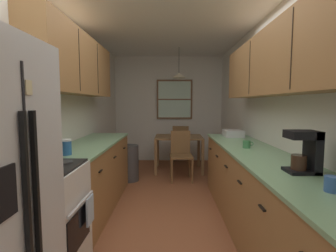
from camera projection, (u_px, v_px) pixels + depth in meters
ground_plane at (167, 202)px, 3.56m from camera, size 12.00×12.00×0.00m
wall_left at (71, 114)px, 3.46m from camera, size 0.10×9.00×2.55m
wall_right at (263, 114)px, 3.43m from camera, size 0.10×9.00×2.55m
wall_back at (168, 109)px, 6.08m from camera, size 4.40×0.10×2.55m
ceiling_slab at (167, 16)px, 3.32m from camera, size 4.40×9.00×0.08m
stove_range at (39, 222)px, 1.97m from camera, size 0.66×0.65×1.10m
microwave_over_range at (17, 71)px, 1.86m from camera, size 0.39×0.56×0.30m
counter_left at (92, 175)px, 3.32m from camera, size 0.64×2.05×0.90m
upper_cabinets_left at (77, 65)px, 3.14m from camera, size 0.33×2.13×0.75m
counter_right at (262, 197)px, 2.55m from camera, size 0.64×3.36×0.90m
upper_cabinets_right at (283, 60)px, 2.37m from camera, size 0.33×3.04×0.66m
dining_table at (179, 142)px, 5.15m from camera, size 0.98×0.76×0.73m
dining_chair_near at (181, 153)px, 4.57m from camera, size 0.42×0.42×0.90m
dining_chair_far at (181, 143)px, 5.74m from camera, size 0.42×0.42×0.90m
pendant_light at (179, 75)px, 5.02m from camera, size 0.29×0.29×0.62m
back_window at (174, 99)px, 5.99m from camera, size 0.87×0.05×0.95m
trash_bin at (129, 163)px, 4.51m from camera, size 0.34×0.34×0.65m
storage_canister at (66, 147)px, 2.48m from camera, size 0.11×0.11×0.16m
dish_towel at (90, 210)px, 2.13m from camera, size 0.02×0.16×0.24m
coffee_maker at (306, 151)px, 1.83m from camera, size 0.22×0.18×0.32m
mug_by_coffeemaker at (332, 184)px, 1.44m from camera, size 0.12×0.08×0.09m
mug_spare at (247, 144)px, 2.86m from camera, size 0.12×0.09×0.09m
dish_rack at (233, 133)px, 3.85m from camera, size 0.28×0.34×0.10m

